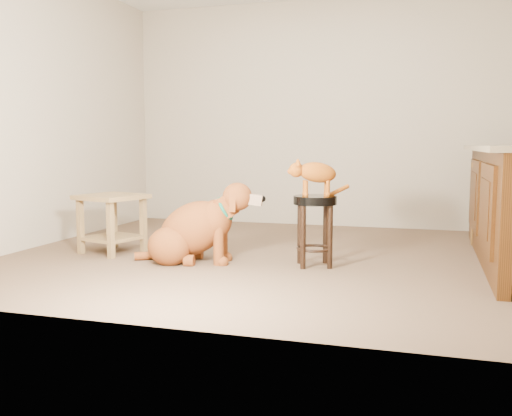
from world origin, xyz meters
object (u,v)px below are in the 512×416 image
(wood_stool, at_px, (499,205))
(padded_stool, at_px, (315,216))
(tabby_kitten, at_px, (314,174))
(golden_retriever, at_px, (195,230))
(side_table, at_px, (112,215))

(wood_stool, bearing_deg, padded_stool, -140.29)
(tabby_kitten, bearing_deg, golden_retriever, 168.64)
(wood_stool, xyz_separation_m, side_table, (-3.27, -1.17, -0.07))
(wood_stool, height_order, golden_retriever, wood_stool)
(golden_retriever, bearing_deg, side_table, 159.38)
(wood_stool, height_order, side_table, wood_stool)
(padded_stool, xyz_separation_m, golden_retriever, (-0.96, -0.13, -0.13))
(tabby_kitten, bearing_deg, side_table, 159.42)
(padded_stool, height_order, wood_stool, wood_stool)
(padded_stool, xyz_separation_m, side_table, (-1.81, 0.04, -0.05))
(tabby_kitten, bearing_deg, padded_stool, -5.72)
(wood_stool, distance_m, golden_retriever, 2.77)
(wood_stool, xyz_separation_m, tabby_kitten, (-1.47, -1.21, 0.32))
(wood_stool, xyz_separation_m, golden_retriever, (-2.41, -1.34, -0.15))
(padded_stool, relative_size, side_table, 0.90)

